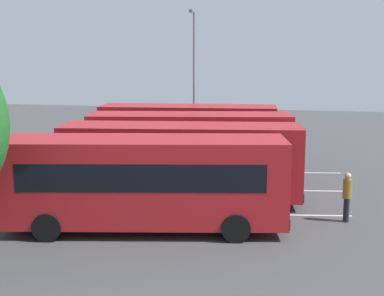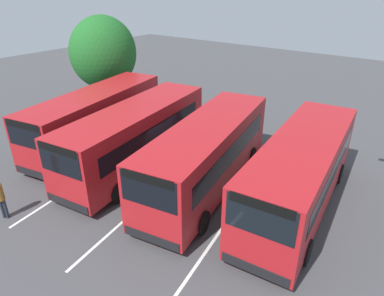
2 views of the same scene
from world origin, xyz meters
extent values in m
plane|color=#424244|center=(0.00, 0.00, 0.00)|extent=(72.25, 72.25, 0.00)
cube|color=#AD191E|center=(0.29, -5.77, 1.77)|extent=(9.87, 4.29, 2.88)
cube|color=black|center=(4.95, -4.85, 2.54)|extent=(0.54, 2.17, 1.21)
cube|color=black|center=(0.06, -4.58, 2.12)|extent=(7.90, 1.64, 0.92)
cube|color=black|center=(0.53, -6.96, 2.12)|extent=(7.90, 1.64, 0.92)
cube|color=black|center=(4.97, -4.85, 3.03)|extent=(0.48, 1.97, 0.32)
cube|color=black|center=(4.98, -4.84, 0.55)|extent=(0.54, 2.26, 0.36)
cylinder|color=black|center=(3.07, -4.02, 0.47)|extent=(0.98, 0.46, 0.95)
cylinder|color=black|center=(3.53, -6.33, 0.47)|extent=(0.98, 0.46, 0.95)
cylinder|color=black|center=(-2.94, -5.20, 0.47)|extent=(0.98, 0.46, 0.95)
cylinder|color=black|center=(-2.48, -7.52, 0.47)|extent=(0.98, 0.46, 0.95)
cube|color=#AD191E|center=(0.73, -2.12, 1.77)|extent=(9.82, 3.83, 2.88)
cube|color=black|center=(5.42, -1.44, 2.54)|extent=(0.43, 2.18, 1.21)
cube|color=black|center=(0.55, -0.92, 2.12)|extent=(7.96, 1.24, 0.92)
cube|color=black|center=(0.90, -3.32, 2.12)|extent=(7.96, 1.24, 0.92)
cube|color=black|center=(5.44, -1.44, 3.03)|extent=(0.38, 1.98, 0.32)
cube|color=black|center=(5.45, -1.43, 0.55)|extent=(0.43, 2.28, 0.36)
cylinder|color=black|center=(3.59, -0.51, 0.47)|extent=(0.98, 0.41, 0.95)
cylinder|color=black|center=(3.93, -2.85, 0.47)|extent=(0.98, 0.41, 0.95)
cylinder|color=black|center=(-2.47, -1.39, 0.47)|extent=(0.98, 0.41, 0.95)
cylinder|color=black|center=(-2.13, -3.73, 0.47)|extent=(0.98, 0.41, 0.95)
cube|color=#AD191E|center=(0.23, 1.91, 1.77)|extent=(9.86, 4.17, 2.88)
cube|color=black|center=(4.90, 2.77, 2.54)|extent=(0.51, 2.17, 1.21)
cube|color=black|center=(0.01, 3.11, 2.12)|extent=(7.92, 1.53, 0.92)
cube|color=black|center=(0.45, 0.72, 2.12)|extent=(7.92, 1.53, 0.92)
cube|color=black|center=(4.92, 2.77, 3.03)|extent=(0.46, 1.97, 0.32)
cube|color=black|center=(4.93, 2.77, 0.55)|extent=(0.51, 2.27, 0.36)
cylinder|color=black|center=(3.03, 3.63, 0.47)|extent=(0.98, 0.45, 0.95)
cylinder|color=black|center=(3.45, 1.30, 0.47)|extent=(0.98, 0.45, 0.95)
cylinder|color=black|center=(-2.99, 2.52, 0.47)|extent=(0.98, 0.45, 0.95)
cylinder|color=black|center=(-2.57, 0.20, 0.47)|extent=(0.98, 0.45, 0.95)
cube|color=#AD191E|center=(-0.75, 5.89, 1.77)|extent=(9.77, 3.44, 2.88)
cube|color=black|center=(3.97, 6.37, 2.54)|extent=(0.34, 2.19, 1.21)
cube|color=black|center=(-0.87, 7.09, 2.12)|extent=(8.00, 0.90, 0.92)
cube|color=black|center=(-0.62, 4.68, 2.12)|extent=(8.00, 0.90, 0.92)
cube|color=black|center=(3.99, 6.37, 3.03)|extent=(0.30, 1.99, 0.32)
cube|color=black|center=(4.00, 6.38, 0.55)|extent=(0.33, 2.28, 0.36)
cylinder|color=black|center=(2.18, 7.38, 0.47)|extent=(0.97, 0.38, 0.95)
cylinder|color=black|center=(2.42, 5.03, 0.47)|extent=(0.97, 0.38, 0.95)
cylinder|color=black|center=(-3.91, 6.75, 0.47)|extent=(0.97, 0.38, 0.95)
cylinder|color=black|center=(-3.67, 4.40, 0.47)|extent=(0.97, 0.38, 0.95)
cylinder|color=#232833|center=(7.20, -3.42, 0.44)|extent=(0.13, 0.13, 0.88)
cylinder|color=#232833|center=(7.13, -3.28, 0.44)|extent=(0.13, 0.13, 0.88)
cylinder|color=#4C3823|center=(-4.54, -10.60, 1.13)|extent=(0.44, 0.44, 2.27)
ellipsoid|color=#1E6023|center=(-4.54, -10.60, 4.12)|extent=(4.95, 4.45, 5.20)
cube|color=silver|center=(0.00, -3.77, 0.00)|extent=(14.91, 2.47, 0.01)
cube|color=silver|center=(0.00, 0.00, 0.00)|extent=(14.91, 2.47, 0.01)
cube|color=silver|center=(0.00, 3.77, 0.00)|extent=(14.91, 2.47, 0.01)
camera|label=1|loc=(5.60, -22.87, 6.02)|focal=50.26mm
camera|label=2|loc=(11.52, 9.56, 8.76)|focal=31.62mm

